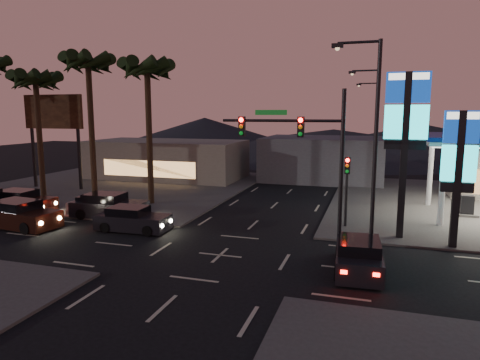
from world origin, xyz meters
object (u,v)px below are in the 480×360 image
(pylon_sign_short, at_px, (459,158))
(traffic_signal_mast, at_px, (306,147))
(car_lane_b_front, at_px, (98,206))
(pylon_sign_tall, at_px, (406,122))
(car_lane_a_mid, at_px, (19,215))
(car_lane_b_rear, at_px, (20,202))
(car_lane_b_mid, at_px, (109,206))
(suv_station, at_px, (358,256))
(car_lane_a_front, at_px, (132,220))

(pylon_sign_short, distance_m, traffic_signal_mast, 7.69)
(pylon_sign_short, distance_m, car_lane_b_front, 22.15)
(pylon_sign_tall, height_order, car_lane_a_mid, pylon_sign_tall)
(pylon_sign_short, height_order, car_lane_b_rear, pylon_sign_short)
(car_lane_b_front, bearing_deg, pylon_sign_tall, 0.44)
(car_lane_a_mid, bearing_deg, car_lane_b_mid, 46.03)
(traffic_signal_mast, height_order, car_lane_b_front, traffic_signal_mast)
(car_lane_b_mid, bearing_deg, car_lane_b_front, 163.40)
(pylon_sign_tall, xyz_separation_m, suv_station, (-2.00, -5.69, -5.70))
(car_lane_a_front, relative_size, suv_station, 0.96)
(pylon_sign_short, height_order, suv_station, pylon_sign_short)
(car_lane_a_mid, relative_size, suv_station, 1.13)
(pylon_sign_tall, xyz_separation_m, pylon_sign_short, (2.50, -1.00, -1.74))
(car_lane_b_mid, bearing_deg, car_lane_b_rear, -175.82)
(pylon_sign_short, relative_size, car_lane_a_mid, 1.34)
(car_lane_a_front, xyz_separation_m, car_lane_a_mid, (-6.88, -1.43, 0.10))
(car_lane_b_front, bearing_deg, car_lane_a_mid, -122.12)
(pylon_sign_tall, xyz_separation_m, traffic_signal_mast, (-4.74, -3.51, -1.17))
(car_lane_b_mid, relative_size, car_lane_b_rear, 1.05)
(car_lane_a_front, xyz_separation_m, car_lane_b_mid, (-3.21, 2.38, 0.09))
(suv_station, bearing_deg, car_lane_b_rear, 168.41)
(car_lane_a_mid, bearing_deg, suv_station, -4.05)
(car_lane_b_rear, bearing_deg, suv_station, -11.59)
(pylon_sign_tall, bearing_deg, pylon_sign_short, -21.80)
(pylon_sign_tall, bearing_deg, suv_station, -109.33)
(pylon_sign_tall, height_order, suv_station, pylon_sign_tall)
(pylon_sign_tall, distance_m, car_lane_b_front, 20.11)
(car_lane_b_mid, height_order, suv_station, car_lane_b_mid)
(car_lane_a_front, xyz_separation_m, car_lane_b_rear, (-10.03, 1.88, 0.06))
(pylon_sign_tall, relative_size, traffic_signal_mast, 1.12)
(car_lane_a_mid, distance_m, car_lane_b_rear, 4.57)
(pylon_sign_tall, bearing_deg, car_lane_b_front, -179.56)
(car_lane_a_mid, relative_size, car_lane_b_mid, 1.03)
(pylon_sign_short, distance_m, suv_station, 7.61)
(pylon_sign_short, relative_size, suv_station, 1.52)
(car_lane_a_front, relative_size, car_lane_b_mid, 0.87)
(pylon_sign_tall, height_order, traffic_signal_mast, pylon_sign_tall)
(car_lane_b_front, distance_m, car_lane_b_rear, 5.80)
(car_lane_b_front, xyz_separation_m, car_lane_b_mid, (1.08, -0.32, 0.13))
(pylon_sign_tall, bearing_deg, car_lane_a_front, -169.21)
(traffic_signal_mast, relative_size, car_lane_b_front, 1.91)
(pylon_sign_tall, xyz_separation_m, car_lane_b_rear, (-25.00, -0.97, -5.67))
(car_lane_a_front, height_order, car_lane_b_mid, car_lane_b_mid)
(car_lane_a_front, distance_m, car_lane_b_front, 5.07)
(pylon_sign_tall, distance_m, car_lane_b_rear, 25.66)
(traffic_signal_mast, bearing_deg, car_lane_b_mid, 167.24)
(pylon_sign_tall, relative_size, car_lane_b_mid, 1.77)
(suv_station, bearing_deg, pylon_sign_tall, 70.67)
(car_lane_b_rear, bearing_deg, traffic_signal_mast, -7.16)
(car_lane_b_mid, bearing_deg, traffic_signal_mast, -12.76)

